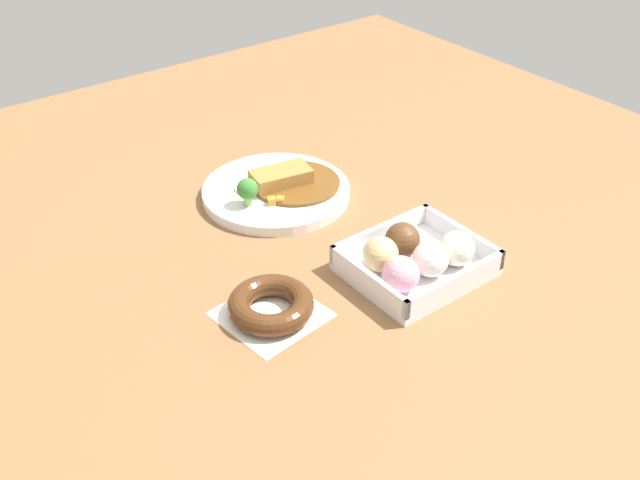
# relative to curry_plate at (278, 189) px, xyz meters

# --- Properties ---
(ground_plane) EXTENTS (1.60, 1.60, 0.00)m
(ground_plane) POSITION_rel_curry_plate_xyz_m (-0.00, -0.14, -0.01)
(ground_plane) COLOR brown
(curry_plate) EXTENTS (0.25, 0.25, 0.07)m
(curry_plate) POSITION_rel_curry_plate_xyz_m (0.00, 0.00, 0.00)
(curry_plate) COLOR white
(curry_plate) RESTS_ON ground_plane
(donut_box) EXTENTS (0.19, 0.17, 0.07)m
(donut_box) POSITION_rel_curry_plate_xyz_m (0.03, -0.31, 0.01)
(donut_box) COLOR white
(donut_box) RESTS_ON ground_plane
(chocolate_ring_donut) EXTENTS (0.14, 0.14, 0.03)m
(chocolate_ring_donut) POSITION_rel_curry_plate_xyz_m (-0.19, -0.25, 0.00)
(chocolate_ring_donut) COLOR white
(chocolate_ring_donut) RESTS_ON ground_plane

